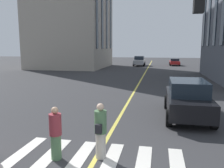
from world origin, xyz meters
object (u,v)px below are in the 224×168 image
pedestrian_near (56,133)px  pedestrian_companion (101,131)px  car_black_parked_a (187,98)px  car_silver_parked_b (139,61)px  car_red_mid (175,62)px

pedestrian_near → pedestrian_companion: pedestrian_companion is taller
pedestrian_near → pedestrian_companion: size_ratio=0.95×
car_black_parked_a → pedestrian_near: (-5.43, 4.51, -0.13)m
car_silver_parked_b → pedestrian_companion: car_silver_parked_b is taller
car_black_parked_a → car_red_mid: size_ratio=1.07×
car_silver_parked_b → car_red_mid: car_silver_parked_b is taller
car_black_parked_a → pedestrian_near: bearing=140.3°
pedestrian_companion → pedestrian_near: bearing=104.1°
car_silver_parked_b → pedestrian_near: size_ratio=2.79×
car_silver_parked_b → car_black_parked_a: size_ratio=1.00×
car_silver_parked_b → car_black_parked_a: (-33.40, -5.20, 0.00)m
car_black_parked_a → pedestrian_companion: car_black_parked_a is taller
car_red_mid → pedestrian_near: 41.52m
car_silver_parked_b → car_black_parked_a: 33.80m
car_silver_parked_b → car_black_parked_a: same height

